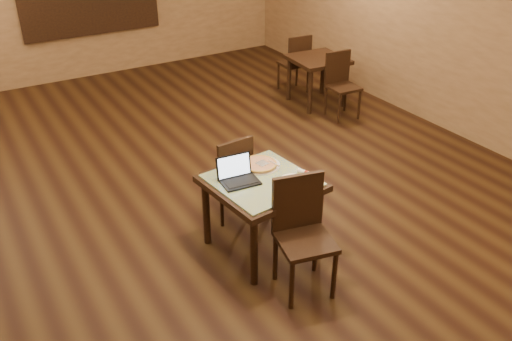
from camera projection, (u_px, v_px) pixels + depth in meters
ground at (196, 215)px, 5.80m from camera, size 10.00×10.00×0.00m
wall_right at (474, 26)px, 6.87m from camera, size 0.02×10.00×3.00m
tiled_table at (262, 189)px, 5.00m from camera, size 1.01×1.01×0.76m
chair_main_near at (302, 228)px, 4.59m from camera, size 0.54×0.54×1.04m
chair_main_far at (230, 173)px, 5.53m from camera, size 0.44×0.44×0.94m
laptop at (237, 175)px, 4.90m from camera, size 0.36×0.29×0.23m
plate at (293, 181)px, 4.91m from camera, size 0.25×0.25×0.01m
pizza_slice at (293, 180)px, 4.90m from camera, size 0.22×0.22×0.02m
pizza_pan at (259, 165)px, 5.18m from camera, size 0.40×0.40×0.01m
pizza_whole at (259, 164)px, 5.17m from camera, size 0.34×0.34×0.02m
spatula at (262, 163)px, 5.16m from camera, size 0.15×0.27×0.01m
napkin_roll at (306, 173)px, 5.01m from camera, size 0.11×0.18×0.04m
other_table_a at (318, 65)px, 8.26m from camera, size 0.84×0.84×0.74m
other_table_a_chair_near at (341, 81)px, 7.89m from camera, size 0.44×0.44×0.95m
other_table_a_chair_far at (296, 61)px, 8.71m from camera, size 0.44×0.44×0.95m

